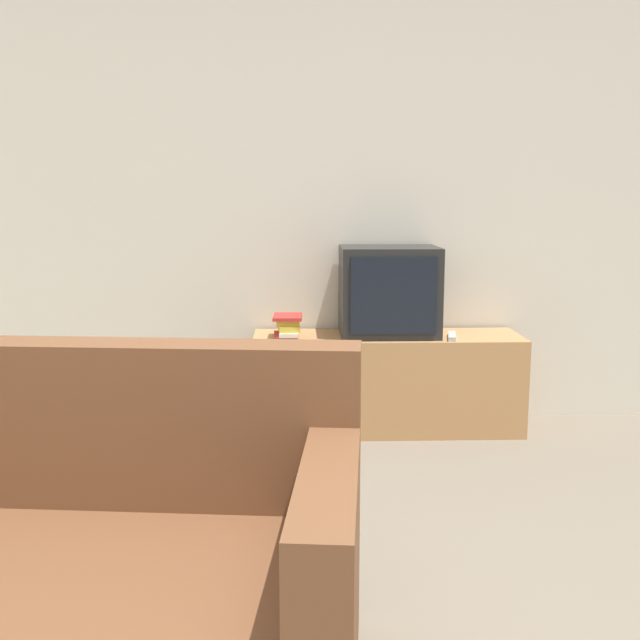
# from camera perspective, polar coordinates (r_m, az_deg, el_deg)

# --- Properties ---
(wall_back) EXTENTS (9.00, 0.06, 2.60)m
(wall_back) POSITION_cam_1_polar(r_m,az_deg,el_deg) (4.32, -1.43, 9.47)
(wall_back) COLOR silver
(wall_back) RESTS_ON ground_plane
(tv_stand) EXTENTS (1.48, 0.44, 0.54)m
(tv_stand) POSITION_cam_1_polar(r_m,az_deg,el_deg) (4.21, 5.09, -4.75)
(tv_stand) COLOR tan
(tv_stand) RESTS_ON ground_plane
(television) EXTENTS (0.53, 0.40, 0.49)m
(television) POSITION_cam_1_polar(r_m,az_deg,el_deg) (4.14, 5.28, 2.21)
(television) COLOR black
(television) RESTS_ON tv_stand
(book_stack) EXTENTS (0.16, 0.24, 0.12)m
(book_stack) POSITION_cam_1_polar(r_m,az_deg,el_deg) (4.05, -2.47, -0.49)
(book_stack) COLOR #B72D28
(book_stack) RESTS_ON tv_stand
(remote_on_stand) EXTENTS (0.08, 0.20, 0.02)m
(remote_on_stand) POSITION_cam_1_polar(r_m,az_deg,el_deg) (4.11, 10.03, -1.22)
(remote_on_stand) COLOR #B7B7B7
(remote_on_stand) RESTS_ON tv_stand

